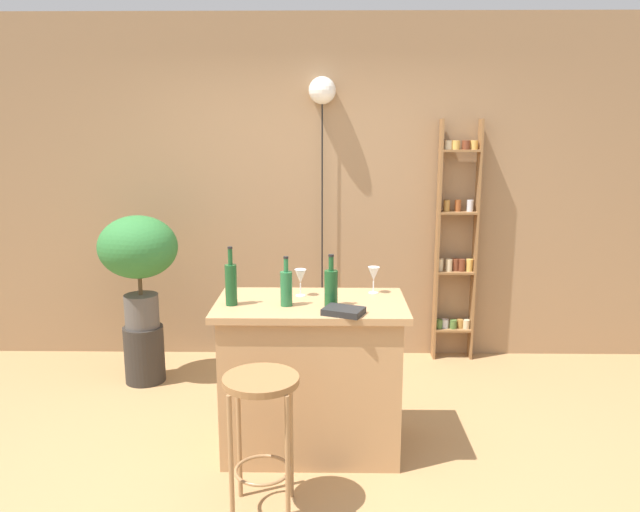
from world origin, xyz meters
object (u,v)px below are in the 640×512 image
Objects in this scene: wine_glass_center at (374,275)px; cookbook at (344,311)px; bottle_olive_oil at (331,287)px; pendant_globe_light at (322,95)px; potted_plant at (138,254)px; bottle_spirits_clear at (231,283)px; bar_stool at (261,411)px; spice_shelf at (456,243)px; plant_stool at (144,354)px; bottle_wine_red at (286,287)px; wine_glass_left at (300,277)px.

cookbook is (-0.19, -0.44, -0.10)m from wine_glass_center.
bottle_olive_oil is 0.13× the size of pendant_globe_light.
potted_plant is 1.35m from bottle_spirits_clear.
wine_glass_center is (0.60, 0.86, 0.49)m from bar_stool.
spice_shelf is 2.63m from plant_stool.
cookbook is at bearing -113.83° from wine_glass_center.
pendant_globe_light reaches higher than bottle_olive_oil.
spice_shelf is (1.37, 2.17, 0.44)m from bar_stool.
bar_stool is at bearing -125.16° from wine_glass_center.
spice_shelf is 6.90× the size of bottle_wine_red.
bottle_wine_red is at bearing -128.84° from spice_shelf.
bottle_wine_red reaches higher than bar_stool.
bar_stool is 2.01m from potted_plant.
spice_shelf is 12.08× the size of wine_glass_center.
potted_plant is 5.18× the size of wine_glass_left.
pendant_globe_light is at bearing 103.73° from wine_glass_center.
bottle_wine_red is at bearing -151.65° from wine_glass_center.
bottle_wine_red is (1.17, -1.06, 0.03)m from potted_plant.
bottle_spirits_clear is at bearing -135.26° from spice_shelf.
wine_glass_left is at bearing 146.52° from cookbook.
bar_stool is 2.74m from pendant_globe_light.
wine_glass_center is 0.78× the size of cookbook.
wine_glass_left reaches higher than bar_stool.
bar_stool is at bearing -112.12° from cookbook.
wine_glass_left is (0.16, 0.79, 0.49)m from bar_stool.
wine_glass_left reaches higher than cookbook.
bottle_spirits_clear is at bearing -107.30° from pendant_globe_light.
cookbook reaches higher than bar_stool.
bottle_wine_red is 1.99m from pendant_globe_light.
spice_shelf reaches higher than plant_stool.
spice_shelf is 6.61× the size of bottle_olive_oil.
bottle_wine_red is 1.37× the size of cookbook.
wine_glass_left is 0.45m from wine_glass_center.
bar_stool is at bearing -56.66° from potted_plant.
bottle_spirits_clear reaches higher than plant_stool.
wine_glass_center reaches higher than cookbook.
bar_stool is at bearing -98.69° from bottle_wine_red.
wine_glass_center is at bearing 47.12° from bottle_olive_oil.
bar_stool is 0.94m from wine_glass_left.
spice_shelf is at bearing -1.25° from pendant_globe_light.
bottle_wine_red is 0.58m from wine_glass_center.
bottle_olive_oil is at bearing -132.88° from wine_glass_center.
wine_glass_center is at bearing 54.84° from bar_stool.
wine_glass_left is (0.07, 0.21, 0.01)m from bottle_wine_red.
pendant_globe_light reaches higher than potted_plant.
potted_plant reaches higher than bar_stool.
bar_stool is 2.16× the size of bottle_spirits_clear.
spice_shelf is at bearing 51.16° from bottle_wine_red.
wine_glass_left is at bearing 78.54° from bar_stool.
wine_glass_left is at bearing -131.18° from spice_shelf.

